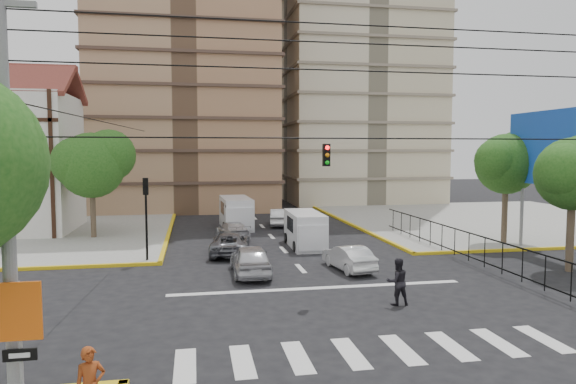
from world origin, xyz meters
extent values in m
plane|color=black|center=(0.00, 0.00, 0.00)|extent=(160.00, 160.00, 0.00)
cube|color=gray|center=(20.00, 20.00, 0.07)|extent=(26.00, 26.00, 0.15)
cube|color=silver|center=(0.00, -6.00, 0.01)|extent=(12.00, 2.40, 0.01)
cube|color=silver|center=(0.00, 1.20, 0.01)|extent=(13.00, 0.40, 0.01)
cube|color=silver|center=(-19.00, 20.00, 5.00)|extent=(10.00, 8.00, 10.00)
cube|color=maroon|center=(-19.00, 21.90, 10.90)|extent=(10.80, 4.25, 2.65)
cylinder|color=slate|center=(14.50, 4.00, 2.15)|extent=(0.20, 0.20, 4.00)
cylinder|color=slate|center=(14.50, 8.00, 2.15)|extent=(0.20, 0.20, 4.00)
cube|color=silver|center=(14.50, 6.00, 6.15)|extent=(0.25, 6.00, 4.00)
cube|color=blue|center=(14.30, 6.00, 6.15)|extent=(0.08, 6.20, 4.20)
cylinder|color=#473828|center=(13.00, 2.00, 2.10)|extent=(0.36, 0.36, 4.20)
sphere|color=#1C4F16|center=(13.00, 2.00, 4.84)|extent=(3.60, 3.60, 3.60)
sphere|color=#1C4F16|center=(12.28, 1.70, 5.03)|extent=(2.70, 2.70, 2.70)
cylinder|color=#473828|center=(14.00, 9.00, 2.24)|extent=(0.36, 0.36, 4.48)
sphere|color=#1C4F16|center=(14.00, 9.00, 5.16)|extent=(3.80, 3.80, 3.80)
sphere|color=#1C4F16|center=(14.95, 9.30, 5.73)|extent=(3.04, 3.04, 3.04)
sphere|color=#1C4F16|center=(13.24, 8.70, 5.35)|extent=(2.85, 2.85, 2.85)
cylinder|color=#473828|center=(-12.00, 16.00, 2.10)|extent=(0.36, 0.36, 4.20)
sphere|color=#1C4F16|center=(-12.00, 16.00, 5.00)|extent=(4.40, 4.40, 4.40)
sphere|color=#1C4F16|center=(-10.90, 16.30, 5.67)|extent=(3.52, 3.52, 3.52)
sphere|color=#1C4F16|center=(-12.88, 15.70, 5.22)|extent=(3.30, 3.30, 3.30)
cylinder|color=black|center=(-7.80, 7.80, 1.90)|extent=(0.12, 0.12, 3.50)
cube|color=black|center=(-7.80, 7.80, 4.10)|extent=(0.28, 0.22, 0.90)
sphere|color=#FF0C0C|center=(-7.80, 7.80, 4.40)|extent=(0.17, 0.17, 0.17)
cube|color=black|center=(0.00, 0.00, 5.80)|extent=(0.28, 0.22, 0.90)
cylinder|color=black|center=(0.00, -9.00, 6.25)|extent=(18.00, 0.03, 0.03)
cylinder|color=slate|center=(-9.00, -9.00, 4.65)|extent=(0.28, 0.28, 9.00)
cylinder|color=slate|center=(-8.80, -9.20, 1.75)|extent=(0.08, 0.08, 3.20)
cube|color=#E5590C|center=(-8.80, -9.25, 2.75)|extent=(0.90, 0.06, 1.20)
cube|color=black|center=(-8.80, -9.25, 1.85)|extent=(0.65, 0.05, 0.25)
cube|color=silver|center=(1.48, 10.79, 1.08)|extent=(1.95, 4.72, 2.16)
cube|color=silver|center=(1.48, 8.92, 0.94)|extent=(1.80, 1.15, 1.50)
cube|color=black|center=(1.48, 8.59, 1.45)|extent=(1.74, 0.13, 0.84)
cylinder|color=black|center=(0.59, 9.29, 0.33)|extent=(0.25, 0.66, 0.66)
cylinder|color=black|center=(2.37, 9.29, 0.33)|extent=(0.25, 0.66, 0.66)
cylinder|color=black|center=(0.59, 12.30, 0.33)|extent=(0.25, 0.66, 0.66)
cylinder|color=black|center=(2.37, 12.30, 0.33)|extent=(0.25, 0.66, 0.66)
cube|color=silver|center=(-2.11, 19.37, 1.19)|extent=(2.31, 5.26, 2.38)
cube|color=silver|center=(-2.11, 17.31, 1.03)|extent=(2.02, 1.33, 1.65)
cube|color=black|center=(-2.11, 16.95, 1.60)|extent=(1.91, 0.19, 0.93)
cylinder|color=black|center=(-3.09, 17.72, 0.36)|extent=(0.25, 0.72, 0.72)
cylinder|color=black|center=(-1.13, 17.72, 0.36)|extent=(0.25, 0.72, 0.72)
cylinder|color=black|center=(-3.09, 21.03, 0.36)|extent=(0.25, 0.72, 0.72)
cylinder|color=black|center=(-1.13, 21.03, 0.36)|extent=(0.25, 0.72, 0.72)
imported|color=#BBBBC0|center=(-2.65, 4.16, 0.75)|extent=(1.77, 4.38, 1.49)
imported|color=silver|center=(2.30, 4.24, 0.63)|extent=(1.89, 3.98, 1.26)
imported|color=slate|center=(-3.28, 9.24, 0.65)|extent=(2.66, 4.88, 1.30)
imported|color=#ADADB1|center=(-2.77, 14.18, 0.61)|extent=(2.34, 4.43, 1.22)
imported|color=#242426|center=(2.34, 15.57, 0.65)|extent=(1.92, 3.93, 1.29)
imported|color=silver|center=(1.45, 20.05, 0.69)|extent=(2.12, 4.35, 1.37)
imported|color=black|center=(2.42, -1.71, 0.92)|extent=(0.91, 0.72, 1.83)
camera|label=1|loc=(-5.29, -20.14, 5.97)|focal=32.00mm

